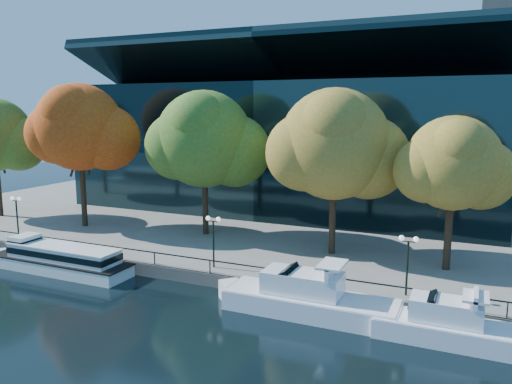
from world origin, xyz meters
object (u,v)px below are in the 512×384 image
at_px(tree_4, 455,165).
at_px(cruiser_near, 303,297).
at_px(tree_2, 206,141).
at_px(lamp_1, 213,230).
at_px(lamp_0, 16,208).
at_px(tour_boat, 57,258).
at_px(tree_1, 81,129).
at_px(tree_3, 336,147).
at_px(cruiser_far, 446,324).
at_px(lamp_2, 408,252).

bearing_deg(tree_4, cruiser_near, -129.08).
height_order(tree_2, lamp_1, tree_2).
bearing_deg(lamp_0, tree_2, 29.72).
bearing_deg(tree_2, tour_boat, -120.41).
relative_size(tree_1, tree_4, 1.26).
bearing_deg(tree_2, lamp_1, -57.60).
height_order(tree_3, lamp_0, tree_3).
bearing_deg(cruiser_far, tree_4, 92.61).
height_order(tour_boat, tree_2, tree_2).
height_order(tree_3, lamp_1, tree_3).
bearing_deg(lamp_0, cruiser_near, -6.48).
distance_m(tree_1, tree_2, 13.52).
xyz_separation_m(tree_2, lamp_1, (5.59, -8.80, -6.10)).
relative_size(tour_boat, lamp_1, 3.47).
distance_m(lamp_0, lamp_1, 21.00).
height_order(cruiser_far, tree_2, tree_2).
height_order(tree_1, lamp_2, tree_1).
bearing_deg(tree_1, lamp_1, -19.29).
xyz_separation_m(cruiser_far, lamp_1, (-17.13, 3.78, 2.96)).
distance_m(lamp_0, lamp_2, 35.43).
relative_size(tree_1, tree_3, 1.06).
bearing_deg(cruiser_far, cruiser_near, 177.14).
xyz_separation_m(cruiser_near, tree_1, (-27.33, 9.96, 9.96)).
relative_size(tree_3, lamp_2, 3.44).
height_order(cruiser_near, tree_3, tree_3).
bearing_deg(tree_1, tour_boat, -58.50).
height_order(tour_boat, lamp_0, lamp_0).
bearing_deg(lamp_0, lamp_2, 0.00).
height_order(cruiser_near, lamp_1, lamp_1).
xyz_separation_m(tree_4, lamp_0, (-37.65, -6.76, -5.03)).
xyz_separation_m(tree_2, tree_3, (13.09, -1.41, -0.01)).
bearing_deg(tree_4, lamp_2, -108.16).
bearing_deg(lamp_1, tree_3, 44.55).
distance_m(tree_2, lamp_1, 12.08).
relative_size(cruiser_near, lamp_2, 3.10).
xyz_separation_m(cruiser_far, tree_4, (-0.48, 10.54, 8.00)).
distance_m(tree_2, lamp_2, 22.70).
distance_m(cruiser_near, tree_3, 14.00).
relative_size(cruiser_near, lamp_0, 3.10).
bearing_deg(tree_4, cruiser_far, -87.39).
distance_m(cruiser_near, tree_4, 15.22).
distance_m(tour_boat, lamp_2, 27.54).
relative_size(tree_2, lamp_0, 3.45).
bearing_deg(lamp_1, tree_4, 22.12).
bearing_deg(lamp_0, cruiser_far, -5.66).
bearing_deg(lamp_1, tree_2, 122.40).
relative_size(cruiser_far, lamp_0, 2.43).
height_order(tree_4, lamp_1, tree_4).
bearing_deg(lamp_0, tree_4, 10.19).
bearing_deg(tree_2, tree_3, -6.14).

